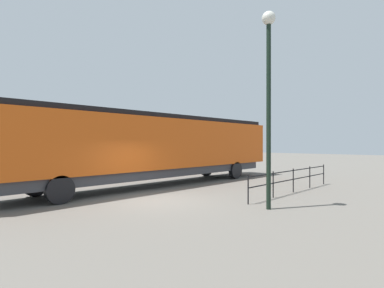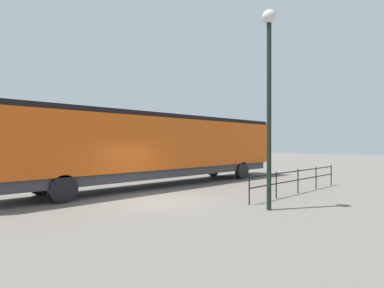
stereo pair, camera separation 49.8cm
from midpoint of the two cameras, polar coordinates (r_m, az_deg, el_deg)
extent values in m
plane|color=#666059|center=(12.60, -7.68, -10.49)|extent=(120.00, 120.00, 0.00)
cube|color=#D15114|center=(16.81, -7.73, 0.10)|extent=(2.81, 17.98, 2.63)
cube|color=black|center=(22.62, 7.98, -0.89)|extent=(2.70, 2.22, 1.84)
cube|color=black|center=(16.87, -7.74, 4.98)|extent=(2.53, 17.26, 0.24)
cube|color=#38383D|center=(16.88, -7.73, -5.12)|extent=(2.53, 16.55, 0.45)
cylinder|color=black|center=(21.80, 2.03, -4.53)|extent=(0.30, 1.10, 1.10)
cylinder|color=black|center=(20.23, 7.40, -4.89)|extent=(0.30, 1.10, 1.10)
cylinder|color=black|center=(15.22, -28.11, -6.56)|extent=(0.30, 1.10, 1.10)
cylinder|color=black|center=(12.88, -24.50, -7.78)|extent=(0.30, 1.10, 1.10)
cylinder|color=black|center=(11.04, 12.86, 5.17)|extent=(0.16, 0.16, 6.58)
sphere|color=silver|center=(11.84, 12.87, 21.95)|extent=(0.48, 0.48, 0.48)
cube|color=black|center=(15.15, 17.49, -4.74)|extent=(0.04, 7.74, 0.04)
cube|color=black|center=(15.19, 17.49, -6.30)|extent=(0.04, 7.74, 0.04)
cylinder|color=black|center=(11.86, 9.25, -8.39)|extent=(0.05, 0.05, 1.13)
cylinder|color=black|center=(13.49, 13.89, -7.36)|extent=(0.05, 0.05, 1.13)
cylinder|color=black|center=(15.19, 17.49, -6.52)|extent=(0.05, 0.05, 1.13)
cylinder|color=black|center=(16.95, 20.35, -5.83)|extent=(0.05, 0.05, 1.13)
cylinder|color=black|center=(18.73, 22.67, -5.26)|extent=(0.05, 0.05, 1.13)
camera|label=1|loc=(0.25, -91.29, 0.00)|focal=28.57mm
camera|label=2|loc=(0.25, 88.71, 0.00)|focal=28.57mm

